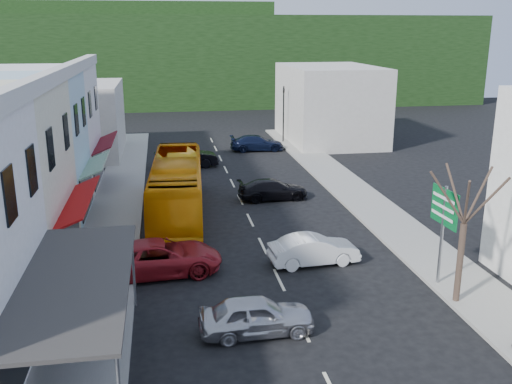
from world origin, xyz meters
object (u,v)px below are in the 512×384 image
Objects in this scene: car_white at (314,249)px; car_red at (160,259)px; pedestrian_left at (76,255)px; car_silver at (257,315)px; bus at (177,187)px; street_tree at (464,224)px; traffic_signal at (283,115)px; direction_sign at (442,237)px.

car_white is 6.90m from car_red.
pedestrian_left reaches higher than car_white.
bus is at bearing 8.00° from car_silver.
street_tree is (11.34, -4.78, 2.59)m from car_red.
car_silver is 6.60m from car_red.
car_white is 0.84× the size of traffic_signal.
direction_sign is at bearing 103.12° from traffic_signal.
car_white is at bearing -33.47° from car_silver.
car_silver is 0.84× the size of traffic_signal.
car_white is 5.64m from direction_sign.
car_silver is 1.02× the size of direction_sign.
car_silver and car_white have the same top height.
bus is 2.21× the size of traffic_signal.
car_silver is 8.61m from direction_sign.
street_tree reaches higher than car_red.
car_silver is at bearing -77.45° from bus.
street_tree is at bearing -141.41° from car_white.
pedestrian_left is 31.68m from traffic_signal.
car_silver is 0.67× the size of street_tree.
pedestrian_left is (-10.40, 0.26, 0.30)m from car_white.
car_red is (-6.90, 0.06, 0.00)m from car_white.
car_red is 12.58m from street_tree.
pedestrian_left is (-4.55, -8.19, -0.55)m from bus.
car_white is 10.41m from pedestrian_left.
bus is 15.50m from direction_sign.
street_tree reaches higher than bus.
car_white is 28.56m from traffic_signal.
traffic_signal reaches higher than car_silver.
pedestrian_left is 15.31m from direction_sign.
bus is 1.76× the size of street_tree.
direction_sign reaches higher than car_red.
bus is at bearing -8.97° from pedestrian_left.
traffic_signal is (0.10, 31.20, 0.48)m from direction_sign.
direction_sign is at bearing -109.92° from car_red.
bus is 2.64× the size of car_white.
car_red is 3.52m from pedestrian_left.
direction_sign is at bearing -129.00° from car_white.
car_silver is 8.48m from street_tree.
pedestrian_left is at bearing 164.38° from direction_sign.
bus is 2.52× the size of car_red.
car_red is at bearing 81.03° from traffic_signal.
bus is 10.32m from car_white.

